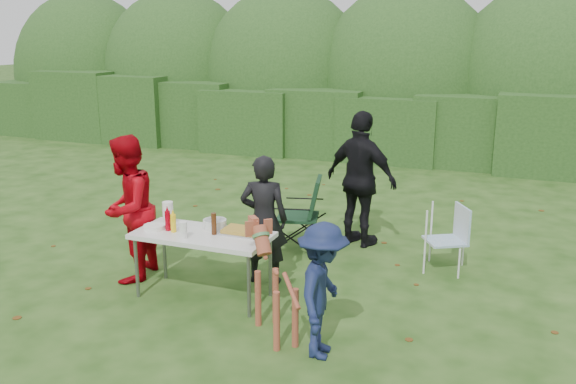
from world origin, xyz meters
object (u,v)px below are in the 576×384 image
(camping_chair, at_px, (298,213))
(lawn_chair, at_px, (445,238))
(folding_table, at_px, (203,238))
(beer_bottle, at_px, (214,224))
(child, at_px, (323,291))
(person_red_jacket, at_px, (127,209))
(dog, at_px, (276,288))
(mustard_bottle, at_px, (173,223))
(ketchup_bottle, at_px, (168,221))
(person_cook, at_px, (264,220))
(paper_towel_roll, at_px, (168,213))
(person_black_puffy, at_px, (361,179))

(camping_chair, distance_m, lawn_chair, 1.97)
(folding_table, relative_size, beer_bottle, 6.25)
(lawn_chair, bearing_deg, child, 43.41)
(person_red_jacket, distance_m, dog, 2.30)
(child, distance_m, mustard_bottle, 2.04)
(child, height_order, dog, child)
(lawn_chair, bearing_deg, ketchup_bottle, 3.72)
(folding_table, distance_m, mustard_bottle, 0.36)
(person_cook, bearing_deg, lawn_chair, -163.05)
(ketchup_bottle, bearing_deg, folding_table, 7.14)
(folding_table, distance_m, person_cook, 0.79)
(person_cook, bearing_deg, beer_bottle, 49.90)
(beer_bottle, bearing_deg, person_red_jacket, 173.66)
(camping_chair, height_order, paper_towel_roll, paper_towel_roll)
(person_black_puffy, bearing_deg, lawn_chair, 176.93)
(lawn_chair, xyz_separation_m, paper_towel_roll, (-2.90, -1.62, 0.46))
(child, height_order, beer_bottle, child)
(lawn_chair, xyz_separation_m, mustard_bottle, (-2.69, -1.85, 0.43))
(person_cook, height_order, camping_chair, person_cook)
(folding_table, xyz_separation_m, ketchup_bottle, (-0.40, -0.05, 0.16))
(person_red_jacket, distance_m, person_black_puffy, 3.10)
(mustard_bottle, relative_size, beer_bottle, 0.83)
(lawn_chair, distance_m, mustard_bottle, 3.29)
(lawn_chair, bearing_deg, beer_bottle, 8.59)
(person_black_puffy, distance_m, lawn_chair, 1.41)
(person_cook, bearing_deg, child, 116.84)
(child, relative_size, camping_chair, 1.26)
(child, xyz_separation_m, paper_towel_roll, (-2.13, 0.88, 0.24))
(lawn_chair, distance_m, beer_bottle, 2.88)
(camping_chair, height_order, mustard_bottle, camping_chair)
(folding_table, xyz_separation_m, dog, (1.09, -0.55, -0.18))
(paper_towel_roll, bearing_deg, folding_table, -16.36)
(person_black_puffy, distance_m, ketchup_bottle, 2.82)
(folding_table, bearing_deg, beer_bottle, 5.69)
(person_black_puffy, xyz_separation_m, camping_chair, (-0.75, -0.43, -0.43))
(camping_chair, bearing_deg, person_cook, 77.68)
(person_red_jacket, height_order, paper_towel_roll, person_red_jacket)
(person_cook, height_order, lawn_chair, person_cook)
(beer_bottle, bearing_deg, child, -26.54)
(dog, height_order, lawn_chair, dog)
(dog, relative_size, mustard_bottle, 5.29)
(folding_table, relative_size, person_cook, 0.99)
(person_black_puffy, xyz_separation_m, child, (0.45, -3.02, -0.30))
(person_cook, relative_size, dog, 1.44)
(mustard_bottle, bearing_deg, child, -18.63)
(folding_table, height_order, paper_towel_roll, paper_towel_roll)
(person_red_jacket, xyz_separation_m, lawn_chair, (3.45, 1.63, -0.45))
(dog, distance_m, mustard_bottle, 1.52)
(camping_chair, bearing_deg, ketchup_bottle, 52.94)
(camping_chair, bearing_deg, person_red_jacket, 35.05)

